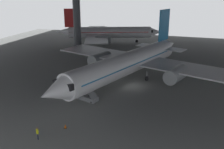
% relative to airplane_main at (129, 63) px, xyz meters
% --- Properties ---
extents(ground_plane, '(110.00, 110.00, 0.00)m').
position_rel_airplane_main_xyz_m(ground_plane, '(1.06, -2.27, -3.66)').
color(ground_plane, slate).
extents(airplane_main, '(39.31, 39.63, 12.57)m').
position_rel_airplane_main_xyz_m(airplane_main, '(0.00, 0.00, 0.00)').
color(airplane_main, white).
rests_on(airplane_main, ground_plane).
extents(boarding_stairs, '(4.64, 2.77, 4.89)m').
position_rel_airplane_main_xyz_m(boarding_stairs, '(-4.32, -10.40, -2.91)').
color(boarding_stairs, slate).
rests_on(boarding_stairs, ground_plane).
extents(crew_worker_near_nose, '(0.43, 0.41, 1.60)m').
position_rel_airplane_main_xyz_m(crew_worker_near_nose, '(-5.05, -23.03, -2.75)').
color(crew_worker_near_nose, '#232838').
rests_on(crew_worker_near_nose, ground_plane).
extents(crew_worker_by_stairs, '(0.53, 0.30, 1.64)m').
position_rel_airplane_main_xyz_m(crew_worker_by_stairs, '(-4.60, -7.82, -2.72)').
color(crew_worker_by_stairs, '#232838').
rests_on(crew_worker_by_stairs, ground_plane).
extents(airplane_distant, '(33.15, 32.98, 10.84)m').
position_rel_airplane_main_xyz_m(airplane_distant, '(-15.56, 33.73, -0.32)').
color(airplane_distant, white).
rests_on(airplane_distant, ground_plane).
extents(traffic_cone_orange, '(0.36, 0.36, 0.60)m').
position_rel_airplane_main_xyz_m(traffic_cone_orange, '(-3.18, -19.69, -3.36)').
color(traffic_cone_orange, black).
rests_on(traffic_cone_orange, ground_plane).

